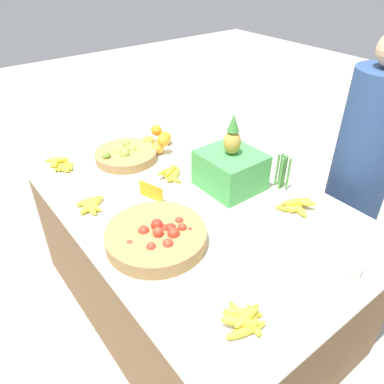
{
  "coord_description": "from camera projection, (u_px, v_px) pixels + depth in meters",
  "views": [
    {
      "loc": [
        1.2,
        -0.92,
        1.85
      ],
      "look_at": [
        0.0,
        0.0,
        0.83
      ],
      "focal_mm": 35.0,
      "sensor_mm": 36.0,
      "label": 1
    }
  ],
  "objects": [
    {
      "name": "ground_plane",
      "position": [
        192.0,
        303.0,
        2.29
      ],
      "size": [
        12.0,
        12.0,
        0.0
      ],
      "primitive_type": "plane",
      "color": "#ADA599"
    },
    {
      "name": "market_table",
      "position": [
        192.0,
        257.0,
        2.07
      ],
      "size": [
        1.76,
        1.15,
        0.78
      ],
      "color": "brown",
      "rests_on": "ground_plane"
    },
    {
      "name": "lime_bowl",
      "position": [
        126.0,
        155.0,
        2.18
      ],
      "size": [
        0.36,
        0.36,
        0.09
      ],
      "color": "olive",
      "rests_on": "market_table"
    },
    {
      "name": "tomato_basket",
      "position": [
        157.0,
        237.0,
        1.57
      ],
      "size": [
        0.43,
        0.43,
        0.1
      ],
      "color": "olive",
      "rests_on": "market_table"
    },
    {
      "name": "orange_pile",
      "position": [
        158.0,
        140.0,
        2.29
      ],
      "size": [
        0.22,
        0.19,
        0.12
      ],
      "color": "orange",
      "rests_on": "market_table"
    },
    {
      "name": "metal_bowl",
      "position": [
        319.0,
        253.0,
        1.48
      ],
      "size": [
        0.33,
        0.33,
        0.09
      ],
      "color": "silver",
      "rests_on": "market_table"
    },
    {
      "name": "price_sign",
      "position": [
        151.0,
        192.0,
        1.84
      ],
      "size": [
        0.14,
        0.05,
        0.08
      ],
      "rotation": [
        0.0,
        0.0,
        0.32
      ],
      "color": "orange",
      "rests_on": "market_table"
    },
    {
      "name": "produce_crate",
      "position": [
        230.0,
        168.0,
        1.9
      ],
      "size": [
        0.3,
        0.28,
        0.4
      ],
      "color": "green",
      "rests_on": "market_table"
    },
    {
      "name": "veg_bundle",
      "position": [
        283.0,
        172.0,
        1.9
      ],
      "size": [
        0.08,
        0.05,
        0.18
      ],
      "color": "#4C8E42",
      "rests_on": "market_table"
    },
    {
      "name": "banana_bunch_back_center",
      "position": [
        245.0,
        320.0,
        1.24
      ],
      "size": [
        0.18,
        0.18,
        0.06
      ],
      "color": "yellow",
      "rests_on": "market_table"
    },
    {
      "name": "banana_bunch_front_left",
      "position": [
        90.0,
        205.0,
        1.79
      ],
      "size": [
        0.15,
        0.16,
        0.04
      ],
      "color": "yellow",
      "rests_on": "market_table"
    },
    {
      "name": "banana_bunch_middle_right",
      "position": [
        61.0,
        164.0,
        2.1
      ],
      "size": [
        0.18,
        0.15,
        0.06
      ],
      "color": "yellow",
      "rests_on": "market_table"
    },
    {
      "name": "banana_bunch_front_right",
      "position": [
        297.0,
        205.0,
        1.78
      ],
      "size": [
        0.16,
        0.18,
        0.06
      ],
      "color": "yellow",
      "rests_on": "market_table"
    },
    {
      "name": "banana_bunch_front_center",
      "position": [
        172.0,
        174.0,
        2.02
      ],
      "size": [
        0.16,
        0.17,
        0.06
      ],
      "color": "yellow",
      "rests_on": "market_table"
    },
    {
      "name": "vendor_person",
      "position": [
        356.0,
        186.0,
        2.09
      ],
      "size": [
        0.31,
        0.31,
        1.52
      ],
      "color": "navy",
      "rests_on": "ground_plane"
    }
  ]
}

